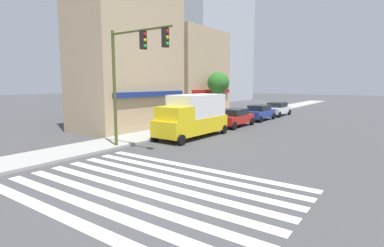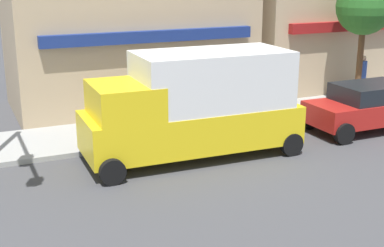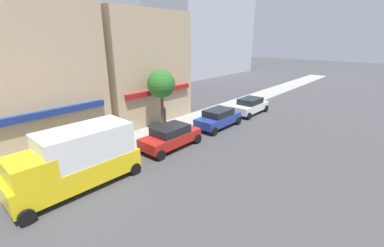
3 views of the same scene
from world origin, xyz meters
name	(u,v)px [view 1 (image 1 of 3)]	position (x,y,z in m)	size (l,w,h in m)	color
ground_plane	(148,188)	(0.00, 0.00, 0.00)	(200.00, 200.00, 0.00)	#424244
sidewalk_left	(42,157)	(0.00, 7.50, 0.07)	(120.00, 3.00, 0.15)	#9E9E99
crosswalk_stripes	(148,188)	(0.00, 0.00, 0.00)	(6.89, 10.80, 0.01)	silver
storefront_row	(154,51)	(13.03, 11.50, 6.76)	(17.78, 5.30, 15.75)	tan
traffic_signal	(132,64)	(3.99, 4.86, 4.90)	(0.32, 4.47, 6.84)	#474C1E
box_truck_yellow	(193,115)	(9.56, 4.70, 1.59)	(6.26, 2.42, 3.04)	yellow
sedan_red	(234,117)	(16.05, 4.70, 0.84)	(4.40, 2.02, 1.59)	#B21E19
sedan_blue	(259,112)	(21.65, 4.70, 0.84)	(4.40, 2.02, 1.59)	navy
sedan_white	(277,109)	(27.09, 4.70, 0.84)	(4.41, 2.02, 1.59)	white
pedestrian_blue_shirt	(217,111)	(18.43, 7.88, 1.07)	(0.32, 0.32, 1.77)	#23232D
street_tree	(218,83)	(17.91, 7.50, 3.84)	(2.15, 2.15, 4.81)	brown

